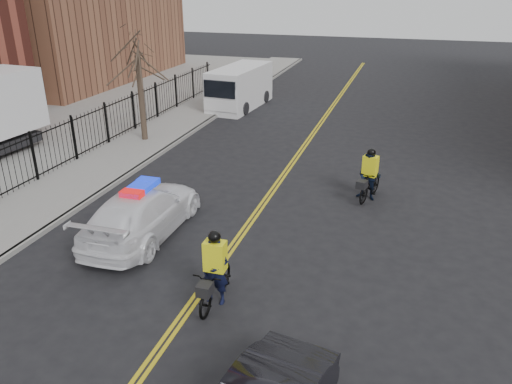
{
  "coord_description": "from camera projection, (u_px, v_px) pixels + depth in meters",
  "views": [
    {
      "loc": [
        4.56,
        -10.77,
        7.44
      ],
      "look_at": [
        0.33,
        2.81,
        1.3
      ],
      "focal_mm": 35.0,
      "sensor_mm": 36.0,
      "label": 1
    }
  ],
  "objects": [
    {
      "name": "iron_fence",
      "position": [
        94.0,
        131.0,
        22.7
      ],
      "size": [
        0.12,
        28.0,
        2.0
      ],
      "primitive_type": null,
      "color": "black",
      "rests_on": "ground"
    },
    {
      "name": "center_line_right",
      "position": [
        287.0,
        172.0,
        20.62
      ],
      "size": [
        0.1,
        60.0,
        0.01
      ],
      "primitive_type": "cube",
      "color": "gold",
      "rests_on": "ground"
    },
    {
      "name": "curb",
      "position": [
        155.0,
        156.0,
        22.25
      ],
      "size": [
        0.2,
        60.0,
        0.15
      ],
      "primitive_type": "cube",
      "color": "gray",
      "rests_on": "ground"
    },
    {
      "name": "ground",
      "position": [
        214.0,
        273.0,
        13.63
      ],
      "size": [
        120.0,
        120.0,
        0.0
      ],
      "primitive_type": "plane",
      "color": "black",
      "rests_on": "ground"
    },
    {
      "name": "street_tree",
      "position": [
        139.0,
        69.0,
        23.07
      ],
      "size": [
        3.2,
        3.2,
        4.8
      ],
      "color": "#33291E",
      "rests_on": "sidewalk"
    },
    {
      "name": "cyclist_near",
      "position": [
        216.0,
        278.0,
        12.16
      ],
      "size": [
        0.73,
        2.02,
        1.98
      ],
      "rotation": [
        0.0,
        0.0,
        0.01
      ],
      "color": "black",
      "rests_on": "ground"
    },
    {
      "name": "cargo_van",
      "position": [
        239.0,
        88.0,
        30.48
      ],
      "size": [
        2.59,
        5.98,
        2.44
      ],
      "rotation": [
        0.0,
        0.0,
        -0.08
      ],
      "color": "white",
      "rests_on": "ground"
    },
    {
      "name": "sidewalk",
      "position": [
        126.0,
        153.0,
        22.66
      ],
      "size": [
        3.0,
        60.0,
        0.15
      ],
      "primitive_type": "cube",
      "color": "gray",
      "rests_on": "ground"
    },
    {
      "name": "center_line_left",
      "position": [
        284.0,
        172.0,
        20.67
      ],
      "size": [
        0.1,
        60.0,
        0.01
      ],
      "primitive_type": "cube",
      "color": "gold",
      "rests_on": "ground"
    },
    {
      "name": "cyclist_far",
      "position": [
        369.0,
        179.0,
        17.9
      ],
      "size": [
        1.03,
        1.98,
        1.93
      ],
      "rotation": [
        0.0,
        0.0,
        -0.27
      ],
      "color": "black",
      "rests_on": "ground"
    },
    {
      "name": "police_cruiser",
      "position": [
        143.0,
        212.0,
        15.41
      ],
      "size": [
        2.2,
        5.24,
        1.67
      ],
      "rotation": [
        0.0,
        0.0,
        3.16
      ],
      "color": "white",
      "rests_on": "ground"
    }
  ]
}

